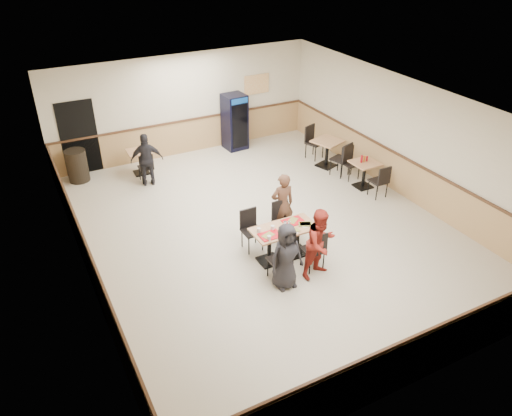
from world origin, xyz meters
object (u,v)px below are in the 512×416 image
side_table_near (364,171)px  trash_bin (77,166)px  diner_woman_left (286,256)px  diner_woman_right (321,243)px  pepsi_cooler (235,122)px  diner_man_opposite (282,204)px  side_table_far (327,149)px  main_table (284,238)px  back_table (140,158)px  lone_diner (147,160)px

side_table_near → trash_bin: trash_bin is taller
diner_woman_left → diner_woman_right: 0.79m
pepsi_cooler → trash_bin: pepsi_cooler is taller
diner_woman_right → trash_bin: bearing=106.1°
diner_woman_left → diner_man_opposite: bearing=62.3°
diner_woman_right → side_table_far: diner_woman_right is taller
main_table → diner_man_opposite: 0.98m
diner_woman_left → diner_woman_right: bearing=0.2°
diner_woman_left → back_table: diner_woman_left is taller
diner_woman_right → diner_woman_left: bearing=167.7°
diner_woman_left → diner_man_opposite: size_ratio=0.93×
trash_bin → pepsi_cooler: bearing=0.5°
lone_diner → back_table: lone_diner is taller
back_table → diner_man_opposite: bearing=-66.4°
diner_woman_right → side_table_near: 4.13m
back_table → lone_diner: bearing=-90.0°
side_table_near → trash_bin: (-6.70, 3.93, -0.04)m
main_table → back_table: main_table is taller
diner_woman_left → lone_diner: 5.53m
diner_woman_left → back_table: (-1.09, 6.20, -0.24)m
pepsi_cooler → diner_woman_right: bearing=-105.0°
back_table → pepsi_cooler: 3.19m
diner_woman_left → back_table: 6.29m
main_table → lone_diner: lone_diner is taller
side_table_far → trash_bin: size_ratio=1.07×
diner_man_opposite → lone_diner: size_ratio=1.03×
back_table → main_table: bearing=-74.1°
main_table → side_table_far: side_table_far is taller
trash_bin → side_table_far: bearing=-20.0°
side_table_far → back_table: bearing=157.5°
main_table → trash_bin: bearing=119.2°
trash_bin → lone_diner: bearing=-34.4°
main_table → back_table: (-1.53, 5.36, -0.03)m
lone_diner → back_table: 0.82m
diner_woman_right → pepsi_cooler: size_ratio=0.88×
trash_bin → diner_woman_right: bearing=-61.8°
diner_woman_left → back_table: bearing=100.2°
diner_woman_right → lone_diner: (-1.87, 5.42, -0.02)m
diner_man_opposite → diner_woman_left: bearing=67.9°
diner_woman_left → diner_man_opposite: diner_man_opposite is taller
main_table → side_table_near: size_ratio=1.90×
diner_woman_left → lone_diner: bearing=101.6°
lone_diner → trash_bin: 2.01m
diner_woman_right → back_table: size_ratio=2.19×
diner_woman_right → side_table_far: (3.05, 4.16, -0.22)m
lone_diner → diner_man_opposite: bearing=131.5°
diner_woman_left → side_table_far: bearing=47.6°
side_table_near → back_table: size_ratio=1.06×
back_table → pepsi_cooler: bearing=7.1°
lone_diner → pepsi_cooler: bearing=-145.8°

